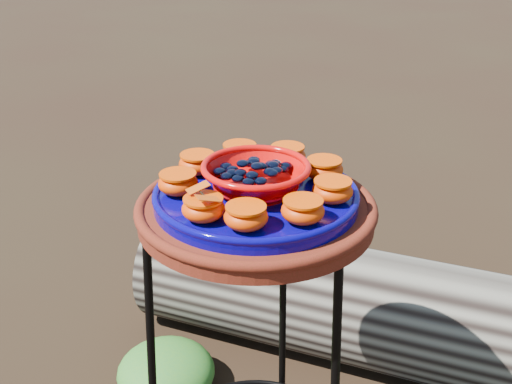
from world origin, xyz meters
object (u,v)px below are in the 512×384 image
(plant_stand, at_px, (256,374))
(cobalt_plate, at_px, (256,198))
(red_bowl, at_px, (256,178))
(driftwood_log, at_px, (448,326))
(terracotta_saucer, at_px, (256,212))

(plant_stand, xyz_separation_m, cobalt_plate, (0.00, 0.00, 0.40))
(plant_stand, distance_m, cobalt_plate, 0.40)
(cobalt_plate, distance_m, red_bowl, 0.04)
(plant_stand, bearing_deg, driftwood_log, 54.89)
(plant_stand, distance_m, red_bowl, 0.43)
(red_bowl, height_order, driftwood_log, red_bowl)
(plant_stand, distance_m, driftwood_log, 0.68)
(plant_stand, relative_size, driftwood_log, 0.39)
(driftwood_log, bearing_deg, terracotta_saucer, -125.11)
(red_bowl, relative_size, driftwood_log, 0.10)
(cobalt_plate, relative_size, red_bowl, 2.00)
(cobalt_plate, distance_m, driftwood_log, 0.88)
(terracotta_saucer, bearing_deg, plant_stand, 0.00)
(cobalt_plate, relative_size, driftwood_log, 0.20)
(cobalt_plate, height_order, red_bowl, red_bowl)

